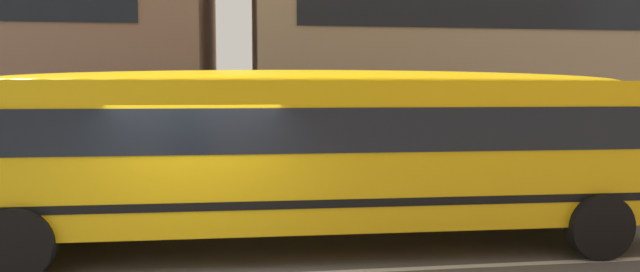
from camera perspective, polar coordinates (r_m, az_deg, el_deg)
sidewalk_far at (r=15.48m, az=-10.27°, el=-5.38°), size 120.00×3.00×0.01m
school_bus at (r=9.70m, az=-1.95°, el=-0.65°), size 13.67×3.38×3.05m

